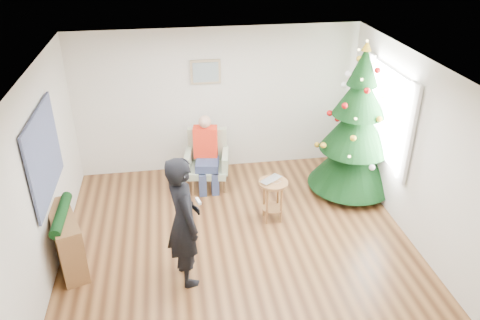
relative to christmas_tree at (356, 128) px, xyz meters
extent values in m
plane|color=brown|center=(-2.12, -1.26, -1.17)|extent=(5.00, 5.00, 0.00)
plane|color=white|center=(-2.12, -1.26, 1.43)|extent=(5.00, 5.00, 0.00)
plane|color=silver|center=(-2.12, 1.24, 0.13)|extent=(5.00, 0.00, 5.00)
plane|color=silver|center=(-2.12, -3.76, 0.13)|extent=(5.00, 0.00, 5.00)
plane|color=silver|center=(-4.62, -1.26, 0.13)|extent=(0.00, 5.00, 5.00)
plane|color=silver|center=(0.38, -1.26, 0.13)|extent=(0.00, 5.00, 5.00)
cube|color=white|center=(0.35, -0.26, 0.33)|extent=(0.04, 1.30, 1.40)
cube|color=white|center=(0.32, -1.01, 0.33)|extent=(0.05, 0.25, 1.50)
cube|color=white|center=(0.32, 0.49, 0.33)|extent=(0.05, 0.25, 1.50)
cylinder|color=#3F2816|center=(0.00, 0.00, -1.00)|extent=(0.11, 0.11, 0.33)
cone|color=black|center=(0.00, 0.00, -0.56)|extent=(1.43, 1.43, 0.94)
cone|color=black|center=(0.00, 0.00, 0.05)|extent=(1.15, 1.15, 0.83)
cone|color=black|center=(0.00, 0.00, 0.60)|extent=(0.84, 0.84, 0.72)
cone|color=black|center=(0.00, 0.00, 1.04)|extent=(0.48, 0.48, 0.61)
cone|color=gold|center=(0.00, 0.00, 1.35)|extent=(0.15, 0.15, 0.15)
cylinder|color=brown|center=(-1.50, -0.63, -0.52)|extent=(0.45, 0.45, 0.04)
cylinder|color=brown|center=(-1.50, -0.63, -0.97)|extent=(0.33, 0.33, 0.02)
imported|color=silver|center=(-1.50, -0.63, -0.48)|extent=(0.44, 0.41, 0.03)
cube|color=#96A686|center=(-2.41, 0.50, -0.82)|extent=(0.76, 0.72, 0.12)
cube|color=#96A686|center=(-2.36, 0.79, -0.48)|extent=(0.68, 0.22, 0.60)
cube|color=#96A686|center=(-2.72, 0.55, -0.66)|extent=(0.18, 0.54, 0.30)
cube|color=#96A686|center=(-2.09, 0.45, -0.66)|extent=(0.18, 0.54, 0.30)
cube|color=navy|center=(-2.41, 0.43, -0.69)|extent=(0.44, 0.46, 0.14)
cube|color=red|center=(-2.41, 0.64, -0.36)|extent=(0.43, 0.27, 0.55)
sphere|color=tan|center=(-2.41, 0.62, 0.02)|extent=(0.21, 0.21, 0.21)
imported|color=black|center=(-2.89, -1.75, -0.28)|extent=(0.58, 0.73, 1.78)
cube|color=white|center=(-2.70, -1.78, 0.02)|extent=(0.07, 0.13, 0.04)
cube|color=brown|center=(-4.45, -1.26, -0.77)|extent=(0.62, 1.04, 0.80)
cylinder|color=black|center=(-4.45, -1.26, -0.35)|extent=(0.14, 0.90, 0.14)
cube|color=black|center=(-4.58, -0.96, 0.38)|extent=(0.03, 1.50, 1.15)
cube|color=tan|center=(-2.32, 1.21, 0.68)|extent=(0.52, 0.03, 0.42)
cube|color=gray|center=(-2.32, 1.18, 0.68)|extent=(0.44, 0.02, 0.34)
camera|label=1|loc=(-2.95, -6.54, 3.10)|focal=35.00mm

